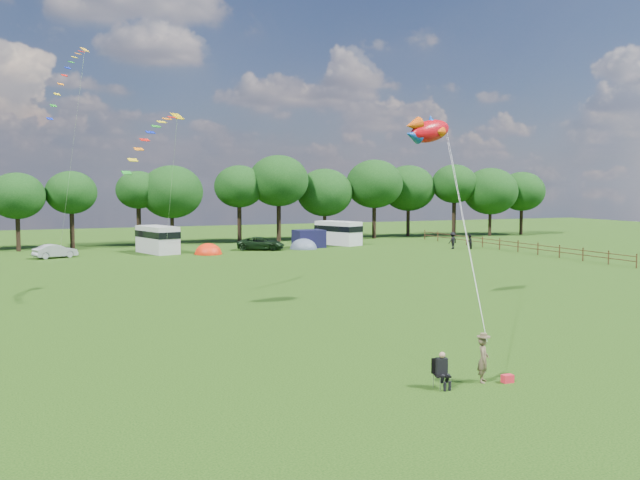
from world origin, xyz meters
name	(u,v)px	position (x,y,z in m)	size (l,w,h in m)	color
ground_plane	(396,352)	(0.00, 0.00, 0.00)	(180.00, 180.00, 0.00)	black
tree_line	(204,188)	(5.30, 54.99, 6.35)	(102.98, 10.98, 10.27)	black
fence	(509,244)	(32.00, 34.50, 0.70)	(0.12, 33.12, 1.20)	#472D19
car_b	(55,251)	(-11.19, 44.81, 0.64)	(1.36, 3.63, 1.28)	#979AA0
car_d	(261,244)	(8.86, 45.16, 0.68)	(2.26, 4.98, 1.36)	black
campervan_c	(158,239)	(-1.61, 45.95, 1.44)	(3.71, 5.90, 2.68)	#B5B4B7
campervan_d	(338,232)	(18.93, 48.03, 1.42)	(4.24, 5.85, 2.64)	silver
tent_orange	(208,254)	(2.75, 42.93, 0.02)	(2.72, 2.97, 2.12)	red
tent_greyblue	(303,249)	(13.40, 44.66, 0.02)	(2.91, 3.19, 2.16)	#4E5B6B
awning_navy	(309,239)	(14.53, 45.97, 0.96)	(3.06, 2.48, 1.91)	black
kite_flyer	(483,360)	(0.66, -5.01, 0.79)	(0.57, 0.38, 1.57)	brown
camp_chair	(441,366)	(-1.05, -5.06, 0.74)	(0.61, 0.62, 1.24)	#99999E
kite_bag	(507,379)	(1.41, -5.38, 0.14)	(0.39, 0.26, 0.28)	red
fish_kite	(427,131)	(7.02, 9.43, 9.77)	(3.54, 1.87, 1.85)	#B9060E
streamer_kite_a	(71,70)	(-10.46, 28.17, 14.77)	(3.29, 5.52, 5.74)	#F5AC1E
streamer_kite_b	(157,132)	(-6.40, 17.45, 9.89)	(4.38, 4.69, 3.83)	#D9AD04
walker_a	(469,242)	(29.49, 37.79, 0.76)	(0.74, 0.45, 1.52)	black
walker_b	(453,241)	(27.93, 38.59, 0.89)	(1.15, 0.53, 1.78)	black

